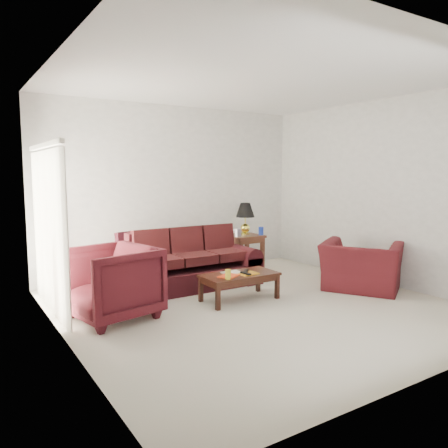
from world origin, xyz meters
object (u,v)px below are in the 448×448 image
at_px(end_table, 244,252).
at_px(armchair_right, 361,266).
at_px(sofa, 192,260).
at_px(coffee_table, 239,287).
at_px(floor_lamp, 52,247).
at_px(armchair_left, 111,283).

distance_m(end_table, armchair_right, 2.28).
height_order(sofa, coffee_table, sofa).
relative_size(sofa, floor_lamp, 1.53).
height_order(armchair_right, coffee_table, armchair_right).
xyz_separation_m(armchair_left, armchair_right, (3.71, -0.75, -0.08)).
height_order(end_table, coffee_table, end_table).
xyz_separation_m(floor_lamp, coffee_table, (2.17, -1.82, -0.52)).
xyz_separation_m(sofa, floor_lamp, (-1.92, 0.84, 0.27)).
relative_size(sofa, armchair_right, 1.90).
relative_size(armchair_right, coffee_table, 1.05).
height_order(sofa, armchair_right, sofa).
distance_m(end_table, coffee_table, 2.01).
relative_size(armchair_left, coffee_table, 0.92).
bearing_deg(armchair_right, floor_lamp, 28.55).
distance_m(floor_lamp, armchair_right, 4.73).
distance_m(armchair_left, coffee_table, 1.83).
bearing_deg(armchair_right, coffee_table, 42.53).
relative_size(end_table, coffee_table, 0.60).
distance_m(armchair_right, coffee_table, 2.00).
bearing_deg(end_table, armchair_left, -154.87).
xyz_separation_m(sofa, armchair_left, (-1.55, -0.78, 0.01)).
height_order(end_table, armchair_left, armchair_left).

